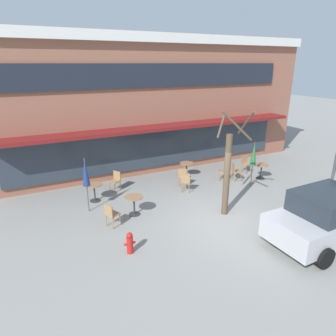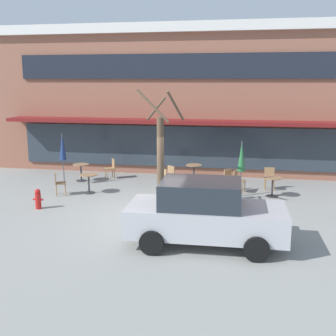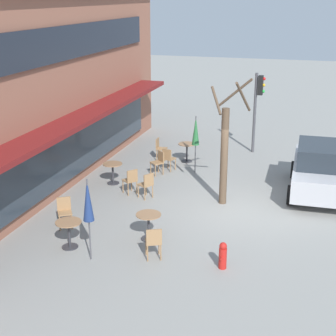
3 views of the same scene
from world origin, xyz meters
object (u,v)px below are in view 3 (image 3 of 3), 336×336
cafe_chair_0 (159,161)px  parked_sedan (321,169)px  cafe_chair_6 (168,158)px  patio_umbrella_green_folded (196,131)px  cafe_chair_1 (147,184)px  cafe_chair_4 (154,241)px  street_tree (225,150)px  cafe_chair_5 (131,179)px  patio_umbrella_cream_folded (88,201)px  cafe_table_near_wall (69,230)px  cafe_chair_2 (64,210)px  traffic_light_pole (258,100)px  fire_hydrant (223,255)px  cafe_table_by_tree (149,222)px  cafe_chair_3 (160,147)px  cafe_table_mid_patio (187,149)px  cafe_table_streetside (113,170)px

cafe_chair_0 → parked_sedan: bearing=-92.8°
parked_sedan → cafe_chair_6: bearing=82.2°
patio_umbrella_green_folded → parked_sedan: patio_umbrella_green_folded is taller
cafe_chair_1 → cafe_chair_4: (-3.88, -1.51, 0.00)m
street_tree → cafe_chair_5: bearing=92.2°
patio_umbrella_cream_folded → cafe_chair_0: 6.88m
cafe_chair_6 → cafe_chair_4: bearing=-166.4°
cafe_chair_6 → cafe_table_near_wall: bearing=173.9°
cafe_chair_1 → cafe_table_near_wall: bearing=167.6°
patio_umbrella_cream_folded → parked_sedan: bearing=-40.4°
cafe_chair_2 → cafe_chair_0: bearing=-13.3°
patio_umbrella_cream_folded → traffic_light_pole: traffic_light_pole is taller
cafe_chair_6 → street_tree: size_ratio=0.22×
cafe_table_near_wall → parked_sedan: bearing=-46.3°
cafe_chair_0 → patio_umbrella_cream_folded: bearing=-177.2°
patio_umbrella_green_folded → fire_hydrant: patio_umbrella_green_folded is taller
street_tree → traffic_light_pole: size_ratio=1.20×
cafe_chair_6 → fire_hydrant: cafe_chair_6 is taller
cafe_chair_4 → cafe_chair_5: bearing=27.8°
traffic_light_pole → cafe_chair_2: bearing=154.5°
cafe_chair_5 → fire_hydrant: cafe_chair_5 is taller
traffic_light_pole → cafe_chair_5: bearing=150.9°
cafe_chair_4 → cafe_chair_5: same height
cafe_chair_0 → street_tree: bearing=-125.8°
patio_umbrella_green_folded → patio_umbrella_cream_folded: size_ratio=1.00×
cafe_table_by_tree → patio_umbrella_cream_folded: (-1.51, 1.06, 1.11)m
cafe_chair_3 → street_tree: (-3.82, -3.38, 1.29)m
cafe_chair_2 → cafe_chair_5: bearing=-17.4°
cafe_table_mid_patio → cafe_chair_2: bearing=165.1°
patio_umbrella_cream_folded → cafe_chair_0: patio_umbrella_cream_folded is taller
patio_umbrella_cream_folded → cafe_chair_4: bearing=-73.1°
cafe_table_near_wall → cafe_table_streetside: 4.96m
cafe_chair_4 → cafe_chair_6: same height
cafe_chair_3 → parked_sedan: size_ratio=0.21×
traffic_light_pole → cafe_chair_1: bearing=156.5°
cafe_chair_3 → cafe_chair_6: size_ratio=1.00×
cafe_table_by_tree → cafe_chair_0: 5.45m
patio_umbrella_green_folded → cafe_chair_4: patio_umbrella_green_folded is taller
patio_umbrella_cream_folded → cafe_chair_6: (7.26, 0.09, -1.10)m
cafe_chair_1 → cafe_table_mid_patio: bearing=-3.6°
street_tree → cafe_table_mid_patio: bearing=30.2°
cafe_table_near_wall → fire_hydrant: cafe_table_near_wall is taller
fire_hydrant → cafe_chair_2: bearing=77.8°
cafe_table_mid_patio → patio_umbrella_cream_folded: 8.65m
cafe_chair_2 → parked_sedan: parked_sedan is taller
cafe_table_streetside → cafe_chair_3: cafe_chair_3 is taller
patio_umbrella_cream_folded → fire_hydrant: 3.61m
cafe_table_by_tree → cafe_chair_1: 3.02m
cafe_table_near_wall → parked_sedan: size_ratio=0.18×
cafe_table_near_wall → cafe_table_mid_patio: (8.14, -1.12, 0.00)m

